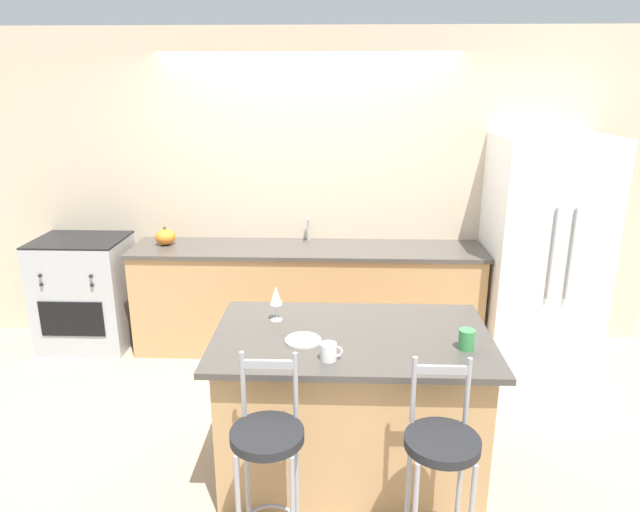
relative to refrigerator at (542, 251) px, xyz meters
name	(u,v)px	position (x,y,z in m)	size (l,w,h in m)	color
ground_plane	(305,364)	(-1.93, -0.25, -0.93)	(18.00, 18.00, 0.00)	tan
wall_back	(309,190)	(-1.93, 0.41, 0.42)	(6.00, 0.07, 2.70)	beige
back_counter	(307,297)	(-1.93, 0.10, -0.47)	(2.97, 0.64, 0.92)	tan
sink_faucet	(308,226)	(-1.93, 0.30, 0.12)	(0.02, 0.13, 0.22)	#ADAFB5
kitchen_island	(351,404)	(-1.58, -1.59, -0.48)	(1.56, 0.95, 0.90)	tan
refrigerator	(542,251)	(0.00, 0.00, 0.00)	(0.86, 0.80, 1.87)	white
oven_range	(86,292)	(-3.89, 0.08, -0.45)	(0.75, 0.63, 0.98)	#ADAFB5
bar_stool_near	(268,457)	(-1.98, -2.29, -0.34)	(0.34, 0.34, 1.08)	#99999E
bar_stool_far	(440,465)	(-1.18, -2.31, -0.34)	(0.34, 0.34, 1.08)	#99999E
dinner_plate	(303,340)	(-1.85, -1.69, -0.02)	(0.20, 0.20, 0.02)	beige
wine_glass	(276,296)	(-2.03, -1.40, 0.12)	(0.07, 0.07, 0.21)	white
coffee_mug	(329,352)	(-1.70, -1.90, 0.01)	(0.12, 0.09, 0.09)	white
tumbler_cup	(467,339)	(-0.98, -1.75, 0.02)	(0.08, 0.08, 0.11)	#3D934C
pumpkin_decoration	(165,237)	(-3.15, 0.13, 0.05)	(0.17, 0.17, 0.16)	orange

